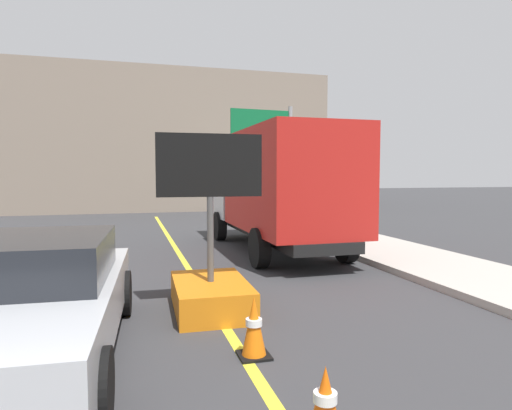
# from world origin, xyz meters

# --- Properties ---
(lane_center_stripe) EXTENTS (0.14, 36.00, 0.01)m
(lane_center_stripe) POSITION_xyz_m (0.00, 6.00, 0.00)
(lane_center_stripe) COLOR yellow
(lane_center_stripe) RESTS_ON ground
(arrow_board_trailer) EXTENTS (1.60, 1.83, 2.70)m
(arrow_board_trailer) POSITION_xyz_m (-0.06, 8.45, 0.48)
(arrow_board_trailer) COLOR orange
(arrow_board_trailer) RESTS_ON ground
(box_truck) EXTENTS (2.46, 6.82, 3.19)m
(box_truck) POSITION_xyz_m (2.60, 13.08, 1.75)
(box_truck) COLOR black
(box_truck) RESTS_ON ground
(pickup_car) EXTENTS (2.21, 4.63, 1.38)m
(pickup_car) POSITION_xyz_m (-2.32, 7.17, 0.70)
(pickup_car) COLOR silver
(pickup_car) RESTS_ON ground
(highway_guide_sign) EXTENTS (2.78, 0.33, 5.00)m
(highway_guide_sign) POSITION_xyz_m (4.74, 19.97, 3.42)
(highway_guide_sign) COLOR gray
(highway_guide_sign) RESTS_ON ground
(far_building_block) EXTENTS (18.01, 9.89, 7.94)m
(far_building_block) POSITION_xyz_m (1.21, 31.33, 3.97)
(far_building_block) COLOR gray
(far_building_block) RESTS_ON ground
(traffic_cone_near_sign) EXTENTS (0.36, 0.36, 0.59)m
(traffic_cone_near_sign) POSITION_xyz_m (0.22, 4.90, 0.29)
(traffic_cone_near_sign) COLOR black
(traffic_cone_near_sign) RESTS_ON ground
(traffic_cone_mid_lane) EXTENTS (0.36, 0.36, 0.71)m
(traffic_cone_mid_lane) POSITION_xyz_m (0.11, 6.58, 0.35)
(traffic_cone_mid_lane) COLOR black
(traffic_cone_mid_lane) RESTS_ON ground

